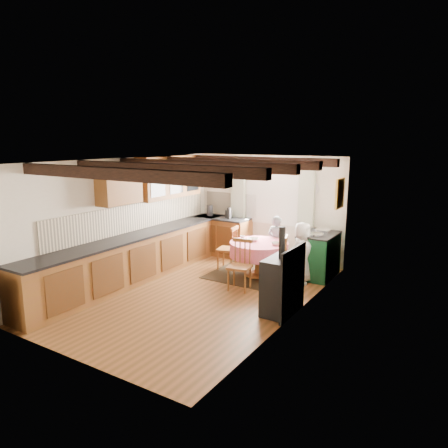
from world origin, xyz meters
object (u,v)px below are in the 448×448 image
Objects in this scene: cast_iron_stove at (281,271)px; chair_near at (239,265)px; cup at (242,238)px; chair_left at (227,248)px; child_right at (302,253)px; aga_range at (318,255)px; child_far at (276,243)px; dining_table at (259,259)px; chair_right at (294,260)px.

chair_near is at bearing 152.23° from cast_iron_stove.
chair_left is at bearing 169.14° from cup.
cast_iron_stove is at bearing -171.27° from child_right.
cup is at bearing -156.02° from aga_range.
chair_left is at bearing 121.27° from chair_near.
chair_near is 0.66× the size of cast_iron_stove.
chair_near is at bearing -122.81° from aga_range.
chair_near is 0.81× the size of child_far.
cup is (-1.27, -0.10, 0.16)m from child_right.
cup is (-1.53, 1.46, 0.05)m from cast_iron_stove.
cast_iron_stove reaches higher than chair_near.
child_right is (0.88, 0.11, 0.24)m from dining_table.
cast_iron_stove is 1.19× the size of child_right.
cast_iron_stove is at bearing -43.66° from cup.
chair_right reaches higher than aga_range.
chair_near reaches higher than chair_left.
chair_left is (-0.80, 0.09, 0.11)m from dining_table.
cup is at bearing 136.34° from cast_iron_stove.
dining_table is 1.25× the size of chair_near.
dining_table is 0.88m from chair_near.
chair_right is 9.69× the size of cup.
chair_right reaches higher than cup.
aga_range is at bearing -16.49° from child_right.
cast_iron_stove reaches higher than child_right.
dining_table is at bearing 128.12° from cast_iron_stove.
child_far is at bearing 116.60° from cast_iron_stove.
child_far is at bearing -179.03° from aga_range.
chair_right is 1.18m from cup.
cast_iron_stove is at bearing -37.99° from chair_near.
child_far reaches higher than chair_left.
chair_right is (0.70, 0.90, -0.01)m from chair_near.
child_right is (0.78, -0.51, 0.01)m from child_far.
chair_near is 1.14m from chair_right.
chair_left is 1.91m from aga_range.
child_right is (-0.15, -0.53, 0.14)m from aga_range.
child_far is (-0.65, 0.60, 0.12)m from chair_right.
cup reaches higher than dining_table.
chair_near is 9.90× the size of cup.
chair_near reaches higher than aga_range.
child_far reaches higher than chair_right.
dining_table is 12.36× the size of cup.
chair_near is 1.03m from cup.
aga_range is (0.98, 1.51, -0.02)m from chair_near.
chair_right is at bearing 0.74° from cup.
chair_right is 0.89m from child_far.
aga_range is (1.03, 0.64, 0.10)m from dining_table.
cup is (-0.39, 0.01, 0.40)m from dining_table.
chair_left is 0.66× the size of cast_iron_stove.
aga_range is at bearing 23.98° from cup.
cast_iron_stove is 2.11m from cup.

